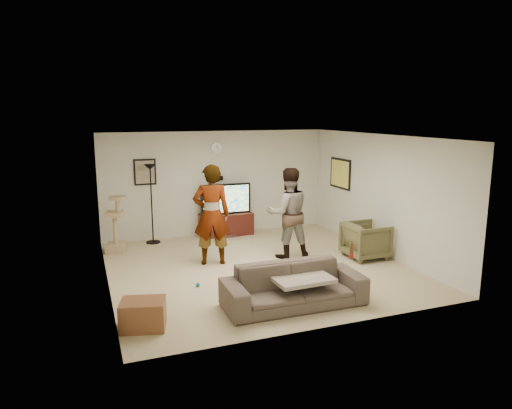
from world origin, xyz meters
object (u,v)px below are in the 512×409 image
object	(u,v)px
cat_tree	(115,224)
person_left	(212,215)
sofa	(294,286)
armchair	(366,240)
tv	(226,199)
tv_stand	(226,224)
person_right	(288,213)
side_table	(143,314)
floor_lamp	(152,204)
beer_bottle	(351,251)

from	to	relation	value
cat_tree	person_left	world-z (taller)	person_left
sofa	armchair	distance (m)	2.93
sofa	tv	bearing A→B (deg)	87.53
cat_tree	sofa	distance (m)	4.55
cat_tree	armchair	world-z (taller)	cat_tree
tv_stand	person_left	world-z (taller)	person_left
cat_tree	sofa	world-z (taller)	cat_tree
sofa	armchair	xyz separation A→B (m)	(2.41, 1.67, 0.05)
cat_tree	person_right	distance (m)	3.67
tv_stand	person_right	bearing A→B (deg)	-72.41
tv_stand	person_right	size ratio (longest dim) A/B	0.69
armchair	side_table	size ratio (longest dim) A/B	1.34
tv	person_left	world-z (taller)	person_left
tv	side_table	xyz separation A→B (m)	(-2.55, -4.38, -0.70)
floor_lamp	cat_tree	xyz separation A→B (m)	(-0.85, -0.46, -0.29)
tv_stand	tv	bearing A→B (deg)	0.00
tv	floor_lamp	distance (m)	1.77
sofa	armchair	world-z (taller)	armchair
cat_tree	person_left	size ratio (longest dim) A/B	0.62
beer_bottle	person_left	bearing A→B (deg)	123.97
person_right	side_table	bearing A→B (deg)	42.87
tv_stand	side_table	world-z (taller)	tv_stand
person_left	sofa	distance (m)	2.60
tv	person_left	xyz separation A→B (m)	(-0.89, -1.98, 0.09)
floor_lamp	beer_bottle	size ratio (longest dim) A/B	7.19
armchair	cat_tree	bearing A→B (deg)	64.77
person_left	sofa	xyz separation A→B (m)	(0.63, -2.43, -0.67)
person_left	armchair	size ratio (longest dim) A/B	2.44
tv	floor_lamp	bearing A→B (deg)	-178.01
floor_lamp	side_table	xyz separation A→B (m)	(-0.78, -4.32, -0.70)
side_table	tv	bearing A→B (deg)	59.83
tv_stand	cat_tree	bearing A→B (deg)	-168.67
person_left	tv	bearing A→B (deg)	-101.85
cat_tree	person_right	world-z (taller)	person_right
floor_lamp	beer_bottle	bearing A→B (deg)	-60.00
person_right	beer_bottle	world-z (taller)	person_right
person_right	tv_stand	bearing A→B (deg)	-64.58
armchair	sofa	bearing A→B (deg)	124.51
side_table	person_left	bearing A→B (deg)	55.46
person_left	person_right	world-z (taller)	person_left
floor_lamp	person_left	size ratio (longest dim) A/B	0.91
tv	beer_bottle	bearing A→B (deg)	-80.45
person_left	person_right	bearing A→B (deg)	-172.71
person_right	cat_tree	bearing A→B (deg)	-18.09
beer_bottle	side_table	world-z (taller)	beer_bottle
tv_stand	tv	world-z (taller)	tv
person_left	beer_bottle	world-z (taller)	person_left
tv	side_table	world-z (taller)	tv
sofa	person_left	bearing A→B (deg)	105.50
floor_lamp	side_table	size ratio (longest dim) A/B	2.98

